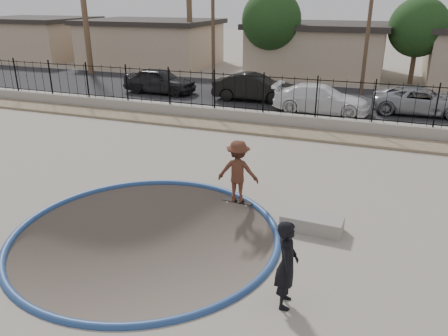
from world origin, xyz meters
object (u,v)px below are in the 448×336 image
videographer (287,264)px  car_a (160,81)px  concrete_ledge (312,223)px  skater (238,175)px  car_b (254,87)px  car_d (422,101)px  skateboard (238,201)px  car_c (321,99)px

videographer → car_a: 21.21m
concrete_ledge → skater: bearing=160.8°
car_b → car_d: (9.13, 0.00, -0.10)m
skater → skateboard: (-0.00, -0.00, -0.87)m
car_a → car_d: size_ratio=0.93×
car_c → concrete_ledge: bearing=-171.9°
car_a → car_c: bearing=-97.6°
videographer → car_d: bearing=-20.9°
car_b → car_c: bearing=-111.9°
skater → concrete_ledge: size_ratio=1.17×
skater → car_b: bearing=-81.9°
skateboard → videographer: videographer is taller
concrete_ledge → car_c: bearing=97.7°
skater → videographer: bearing=113.7°
skateboard → videographer: bearing=-54.6°
skateboard → car_d: (5.63, 13.40, 0.66)m
concrete_ledge → car_a: bearing=130.3°
concrete_ledge → car_a: (-12.08, 14.22, 0.62)m
skateboard → car_d: size_ratio=0.19×
videographer → car_b: 18.39m
car_a → car_b: (6.22, 0.00, -0.00)m
skater → videographer: size_ratio=1.01×
concrete_ledge → car_c: (-1.73, 12.73, 0.56)m
skateboard → car_a: size_ratio=0.20×
videographer → car_a: size_ratio=0.40×
skater → car_c: size_ratio=0.37×
videographer → car_d: (3.27, 17.43, -0.21)m
skateboard → car_b: size_ratio=0.20×
skateboard → car_a: 16.57m
skateboard → videographer: size_ratio=0.50×
concrete_ledge → car_b: (-5.86, 14.22, 0.62)m
car_c → car_d: bearing=-73.1°
skateboard → car_b: car_b is taller
car_d → car_c: bearing=104.5°
skateboard → car_a: car_a is taller
concrete_ledge → car_c: car_c is taller
car_b → car_a: bearing=87.9°
videographer → car_b: videographer is taller
videographer → car_d: 17.74m
concrete_ledge → car_c: size_ratio=0.32×
car_c → car_d: 5.22m
skater → videographer: 4.67m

